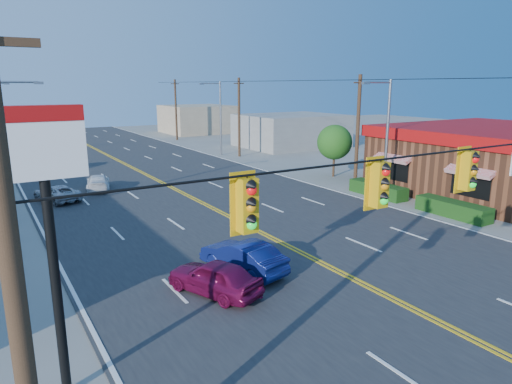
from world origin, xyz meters
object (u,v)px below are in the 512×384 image
car_white (98,183)px  pizza_hut_sign (46,195)px  car_blue (243,258)px  kfc (491,158)px  car_silver (57,194)px  car_magenta (214,278)px  signal_span (490,186)px

car_white → pizza_hut_sign: bearing=88.9°
pizza_hut_sign → car_blue: bearing=29.0°
kfc → car_silver: 30.89m
car_blue → kfc: bearing=175.4°
car_magenta → car_silver: car_magenta is taller
kfc → car_white: size_ratio=4.20×
car_blue → car_white: 18.88m
kfc → car_white: bearing=148.8°
car_magenta → pizza_hut_sign: bearing=5.2°
car_blue → signal_span: bearing=97.9°
kfc → car_blue: 23.66m
kfc → pizza_hut_sign: pizza_hut_sign is taller
signal_span → car_blue: 9.80m
pizza_hut_sign → car_blue: size_ratio=1.70×
kfc → car_silver: kfc is taller
car_white → car_silver: bearing=46.7°
signal_span → kfc: 23.47m
signal_span → car_silver: (-7.94, 24.99, -4.35)m
car_blue → car_silver: car_blue is taller
car_magenta → car_white: bearing=-113.8°
car_white → car_silver: car_white is taller
kfc → car_silver: bearing=155.1°
car_blue → car_silver: (-4.66, 16.78, -0.13)m
car_magenta → car_silver: size_ratio=0.98×
kfc → pizza_hut_sign: 32.04m
kfc → car_blue: size_ratio=4.04×
car_white → car_silver: (-3.16, -2.04, -0.02)m
signal_span → pizza_hut_sign: 11.60m
pizza_hut_sign → car_silver: bearing=82.0°
pizza_hut_sign → kfc: bearing=14.5°
kfc → car_white: 29.06m
car_white → kfc: bearing=162.5°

